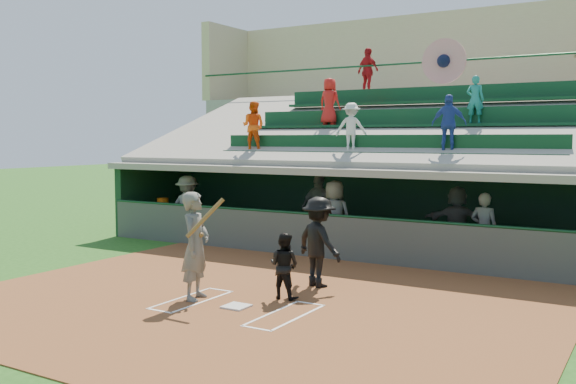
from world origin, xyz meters
The scene contains 19 objects.
ground centered at (0.00, 0.00, 0.00)m, with size 100.00×100.00×0.00m, color #1F4F16.
dirt_slab centered at (0.00, 0.50, 0.01)m, with size 11.00×9.00×0.02m, color brown.
home_plate centered at (0.00, 0.00, 0.04)m, with size 0.43×0.43×0.03m, color silver.
batters_box_chalk centered at (0.00, 0.00, 0.02)m, with size 2.65×1.85×0.01m.
dugout_floor centered at (0.00, 6.75, 0.02)m, with size 16.00×3.50×0.04m, color gray.
concourse_slab centered at (0.00, 13.50, 2.30)m, with size 20.00×3.00×4.60m, color gray.
grandstand centered at (-0.01, 10.51, 2.26)m, with size 20.40×10.40×7.80m.
batter_at_plate centered at (-0.99, 0.09, 1.04)m, with size 0.96×0.84×2.03m.
catcher centered at (0.41, 0.99, 0.65)m, with size 0.61×0.47×1.25m, color black.
home_umpire centered at (0.50, 2.20, 0.94)m, with size 1.19×0.68×1.84m, color black.
dugout_bench centered at (-0.11, 7.97, 0.29)m, with size 16.64×0.50×0.50m, color olive.
white_table centered at (-7.06, 6.09, 0.42)m, with size 0.87×0.65×0.76m, color white.
water_cooler centered at (-7.12, 6.05, 0.98)m, with size 0.36×0.36×0.36m, color orange.
dugout_player_a centered at (-5.69, 5.54, 0.99)m, with size 1.22×0.70×1.89m, color #5D605B.
dugout_player_b centered at (-1.90, 6.76, 1.04)m, with size 1.17×0.49×2.00m, color #5A5D57.
dugout_player_c centered at (-0.93, 5.77, 0.99)m, with size 0.93×0.60×1.90m, color #5F615C.
dugout_player_d centered at (1.96, 7.01, 0.93)m, with size 1.66×0.53×1.79m, color #525450.
dugout_player_e centered at (2.93, 5.87, 0.91)m, with size 0.64×0.42×1.75m, color #5A5D58.
concourse_staff_a centered at (-2.80, 12.13, 5.43)m, with size 0.97×0.40×1.66m, color #B31419.
Camera 1 is at (6.57, -9.24, 3.05)m, focal length 40.00 mm.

